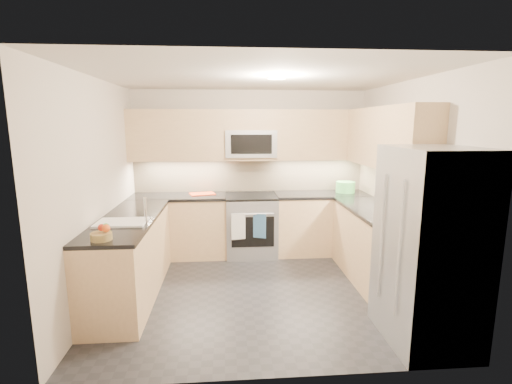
{
  "coord_description": "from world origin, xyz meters",
  "views": [
    {
      "loc": [
        -0.36,
        -4.21,
        2.0
      ],
      "look_at": [
        0.0,
        0.35,
        1.15
      ],
      "focal_mm": 26.0,
      "sensor_mm": 36.0,
      "label": 1
    }
  ],
  "objects_px": {
    "cutting_board": "(202,194)",
    "fruit_basket": "(101,236)",
    "refrigerator": "(429,247)",
    "gas_range": "(251,226)",
    "utensil_bowl": "(345,187)",
    "microwave": "(251,144)"
  },
  "relations": [
    {
      "from": "cutting_board",
      "to": "fruit_basket",
      "type": "relative_size",
      "value": 1.9
    },
    {
      "from": "refrigerator",
      "to": "cutting_board",
      "type": "xyz_separation_m",
      "value": [
        -2.19,
        2.52,
        0.05
      ]
    },
    {
      "from": "gas_range",
      "to": "utensil_bowl",
      "type": "distance_m",
      "value": 1.58
    },
    {
      "from": "refrigerator",
      "to": "gas_range",
      "type": "bearing_deg",
      "value": 120.88
    },
    {
      "from": "gas_range",
      "to": "fruit_basket",
      "type": "height_order",
      "value": "fruit_basket"
    },
    {
      "from": "gas_range",
      "to": "microwave",
      "type": "height_order",
      "value": "microwave"
    },
    {
      "from": "gas_range",
      "to": "refrigerator",
      "type": "bearing_deg",
      "value": -59.12
    },
    {
      "from": "refrigerator",
      "to": "utensil_bowl",
      "type": "bearing_deg",
      "value": 89.42
    },
    {
      "from": "utensil_bowl",
      "to": "cutting_board",
      "type": "xyz_separation_m",
      "value": [
        -2.21,
        0.03,
        -0.08
      ]
    },
    {
      "from": "microwave",
      "to": "fruit_basket",
      "type": "xyz_separation_m",
      "value": [
        -1.52,
        -2.23,
        -0.73
      ]
    },
    {
      "from": "cutting_board",
      "to": "utensil_bowl",
      "type": "bearing_deg",
      "value": -0.67
    },
    {
      "from": "microwave",
      "to": "fruit_basket",
      "type": "relative_size",
      "value": 3.95
    },
    {
      "from": "fruit_basket",
      "to": "utensil_bowl",
      "type": "bearing_deg",
      "value": 35.96
    },
    {
      "from": "cutting_board",
      "to": "gas_range",
      "type": "bearing_deg",
      "value": -7.21
    },
    {
      "from": "microwave",
      "to": "utensil_bowl",
      "type": "height_order",
      "value": "microwave"
    },
    {
      "from": "utensil_bowl",
      "to": "cutting_board",
      "type": "relative_size",
      "value": 0.8
    },
    {
      "from": "refrigerator",
      "to": "cutting_board",
      "type": "bearing_deg",
      "value": 130.99
    },
    {
      "from": "gas_range",
      "to": "utensil_bowl",
      "type": "height_order",
      "value": "utensil_bowl"
    },
    {
      "from": "gas_range",
      "to": "refrigerator",
      "type": "relative_size",
      "value": 0.51
    },
    {
      "from": "microwave",
      "to": "refrigerator",
      "type": "bearing_deg",
      "value": -60.38
    },
    {
      "from": "gas_range",
      "to": "utensil_bowl",
      "type": "xyz_separation_m",
      "value": [
        1.48,
        0.07,
        0.57
      ]
    },
    {
      "from": "gas_range",
      "to": "refrigerator",
      "type": "distance_m",
      "value": 2.86
    }
  ]
}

